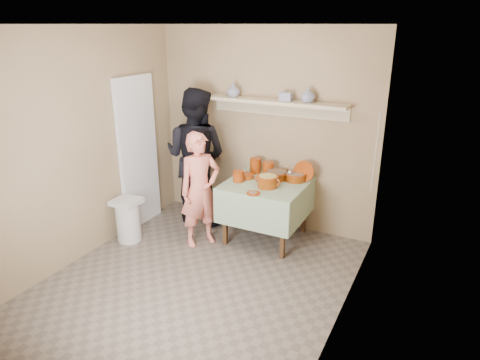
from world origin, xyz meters
The scene contains 22 objects.
ground centered at (0.00, 0.00, 0.00)m, with size 3.50×3.50×0.00m, color #675B51.
tile_panel centered at (-1.46, 0.95, 1.00)m, with size 0.06×0.70×2.00m, color silver.
plate_stack_a centered at (-0.03, 1.56, 0.86)m, with size 0.15×0.15×0.19m, color #7F2703.
plate_stack_b centered at (0.15, 1.56, 0.85)m, with size 0.14×0.14×0.17m, color #7F2703.
bowl_stack centered at (-0.08, 1.15, 0.83)m, with size 0.14×0.14×0.14m, color #7F2703.
empty_bowl centered at (-0.04, 1.31, 0.79)m, with size 0.19×0.19×0.06m, color #7F2703.
propped_lid centered at (0.63, 1.55, 0.88)m, with size 0.27×0.27×0.02m, color #7F2703.
vase_right centered at (0.61, 1.64, 1.81)m, with size 0.18×0.18×0.18m, color navy.
vase_left centered at (-0.38, 1.61, 1.81)m, with size 0.17×0.17×0.18m, color navy.
ceramic_box centered at (0.33, 1.62, 1.77)m, with size 0.14×0.10×0.10m, color navy.
person_cook centered at (-0.42, 0.80, 0.71)m, with size 0.52×0.34×1.43m, color #E77663.
person_helper centered at (-0.84, 1.39, 0.92)m, with size 0.89×0.70×1.84m, color black.
room_shell centered at (0.00, 0.00, 1.61)m, with size 3.04×3.54×2.62m.
serving_table centered at (0.25, 1.28, 0.64)m, with size 0.97×0.97×0.76m.
cazuela_meat_a centered at (0.31, 1.46, 0.82)m, with size 0.30×0.30×0.10m.
cazuela_meat_b centered at (0.54, 1.50, 0.82)m, with size 0.28×0.28×0.10m.
ladle centered at (0.48, 1.47, 0.87)m, with size 0.08×0.26×0.19m.
cazuela_rice centered at (0.32, 1.14, 0.85)m, with size 0.33×0.25×0.14m.
front_plate centered at (0.26, 0.86, 0.77)m, with size 0.16×0.16×0.03m.
wall_shelf centered at (0.20, 1.65, 1.67)m, with size 1.80×0.25×0.21m.
trash_bin centered at (-1.27, 0.44, 0.28)m, with size 0.32×0.32×0.56m.
electrical_cord centered at (1.47, 1.48, 1.25)m, with size 0.01×0.05×0.90m.
Camera 1 is at (2.19, -3.28, 2.60)m, focal length 32.00 mm.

